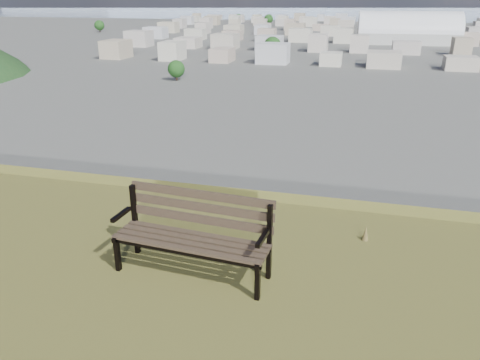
# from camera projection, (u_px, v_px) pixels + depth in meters

# --- Properties ---
(park_bench) EXTENTS (1.66, 0.65, 0.85)m
(park_bench) POSITION_uv_depth(u_px,v_px,m) (194.00, 230.00, 4.83)
(park_bench) COLOR #453427
(park_bench) RESTS_ON hilltop_mesa
(arena) EXTENTS (58.87, 27.28, 24.36)m
(arena) POSITION_uv_depth(u_px,v_px,m) (407.00, 34.00, 278.42)
(arena) COLOR #B3B4AF
(arena) RESTS_ON ground
(city_blocks) EXTENTS (395.00, 361.00, 7.00)m
(city_blocks) POSITION_uv_depth(u_px,v_px,m) (365.00, 27.00, 365.83)
(city_blocks) COLOR beige
(city_blocks) RESTS_ON ground
(city_trees) EXTENTS (406.52, 387.20, 9.98)m
(city_trees) POSITION_uv_depth(u_px,v_px,m) (322.00, 32.00, 303.70)
(city_trees) COLOR #36241B
(city_trees) RESTS_ON ground
(bay_water) EXTENTS (2400.00, 700.00, 0.12)m
(bay_water) POSITION_uv_depth(u_px,v_px,m) (368.00, 11.00, 821.57)
(bay_water) COLOR #97A9C0
(bay_water) RESTS_ON ground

